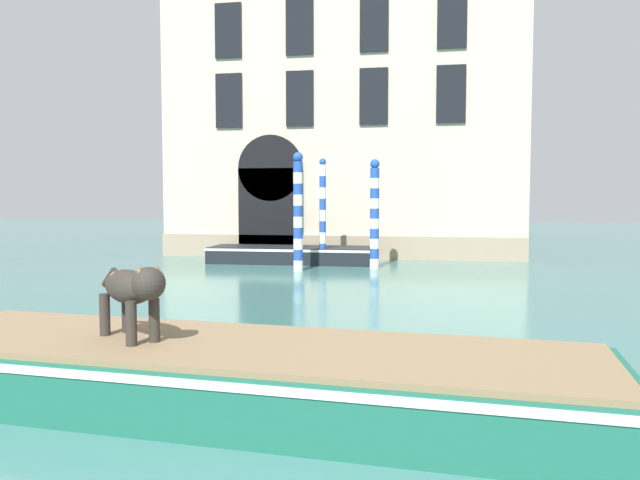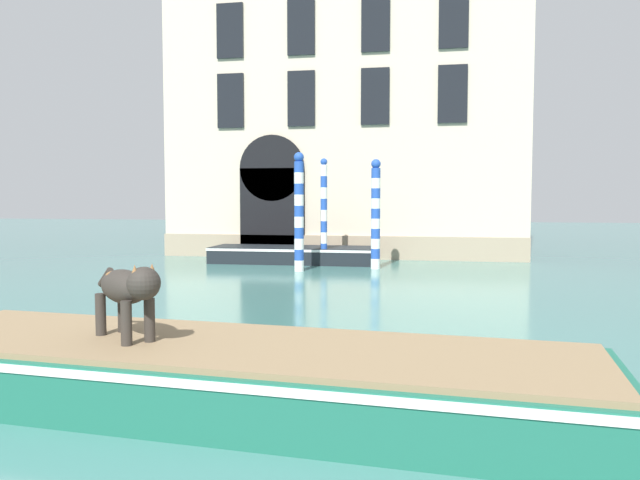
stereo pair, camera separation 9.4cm
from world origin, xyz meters
The scene contains 7 objects.
palazzo_left centered at (-0.01, 26.27, 8.19)m, with size 13.17×6.13×16.41m.
boat_foreground centered at (1.49, 7.39, 0.35)m, with size 7.76×2.70×0.67m.
dog_on_deck centered at (0.39, 7.32, 1.21)m, with size 1.05×0.85×0.83m.
boat_moored_near_palazzo centered at (-1.23, 21.58, 0.28)m, with size 5.52×1.93×0.54m.
mooring_pole_0 centered at (-0.05, 20.85, 1.73)m, with size 0.22×0.22×3.42m.
mooring_pole_1 centered at (1.65, 20.34, 1.69)m, with size 0.29×0.29×3.34m.
mooring_pole_2 centered at (-0.49, 19.24, 1.77)m, with size 0.29×0.29×3.50m.
Camera 2 is at (3.61, 1.35, 2.16)m, focal length 35.00 mm.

